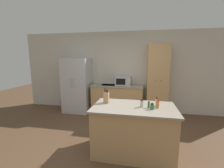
# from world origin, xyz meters

# --- Properties ---
(ground_plane) EXTENTS (14.00, 14.00, 0.00)m
(ground_plane) POSITION_xyz_m (0.00, 0.00, 0.00)
(ground_plane) COLOR brown
(wall_back) EXTENTS (7.20, 0.06, 2.60)m
(wall_back) POSITION_xyz_m (0.00, 2.33, 1.30)
(wall_back) COLOR beige
(wall_back) RESTS_ON ground_plane
(refrigerator) EXTENTS (0.85, 0.74, 1.75)m
(refrigerator) POSITION_xyz_m (-1.58, 1.94, 0.88)
(refrigerator) COLOR #B7BABC
(refrigerator) RESTS_ON ground_plane
(back_counter) EXTENTS (1.63, 0.62, 0.91)m
(back_counter) POSITION_xyz_m (-0.26, 2.01, 0.46)
(back_counter) COLOR tan
(back_counter) RESTS_ON ground_plane
(pantry_cabinet) EXTENTS (0.61, 0.52, 2.17)m
(pantry_cabinet) POSITION_xyz_m (0.96, 2.05, 1.09)
(pantry_cabinet) COLOR tan
(pantry_cabinet) RESTS_ON ground_plane
(kitchen_island) EXTENTS (1.48, 0.87, 0.90)m
(kitchen_island) POSITION_xyz_m (0.37, 0.01, 0.45)
(kitchen_island) COLOR tan
(kitchen_island) RESTS_ON ground_plane
(microwave) EXTENTS (0.48, 0.39, 0.27)m
(microwave) POSITION_xyz_m (-0.08, 2.09, 1.05)
(microwave) COLOR #B2B5B7
(microwave) RESTS_ON back_counter
(knife_block) EXTENTS (0.10, 0.09, 0.29)m
(knife_block) POSITION_xyz_m (-0.17, 0.13, 1.00)
(knife_block) COLOR tan
(knife_block) RESTS_ON kitchen_island
(spice_bottle_tall_dark) EXTENTS (0.06, 0.06, 0.14)m
(spice_bottle_tall_dark) POSITION_xyz_m (0.50, 0.01, 0.97)
(spice_bottle_tall_dark) COLOR beige
(spice_bottle_tall_dark) RESTS_ON kitchen_island
(spice_bottle_short_red) EXTENTS (0.04, 0.04, 0.16)m
(spice_bottle_short_red) POSITION_xyz_m (0.78, -0.00, 0.97)
(spice_bottle_short_red) COLOR orange
(spice_bottle_short_red) RESTS_ON kitchen_island
(spice_bottle_amber_oil) EXTENTS (0.06, 0.06, 0.11)m
(spice_bottle_amber_oil) POSITION_xyz_m (0.68, -0.09, 0.95)
(spice_bottle_amber_oil) COLOR #337033
(spice_bottle_amber_oil) RESTS_ON kitchen_island
(spice_bottle_green_herb) EXTENTS (0.04, 0.04, 0.12)m
(spice_bottle_green_herb) POSITION_xyz_m (0.62, -0.03, 0.96)
(spice_bottle_green_herb) COLOR #337033
(spice_bottle_green_herb) RESTS_ON kitchen_island
(spice_bottle_pale_salt) EXTENTS (0.04, 0.04, 0.17)m
(spice_bottle_pale_salt) POSITION_xyz_m (0.76, 0.11, 0.98)
(spice_bottle_pale_salt) COLOR beige
(spice_bottle_pale_salt) RESTS_ON kitchen_island
(spice_bottle_orange_cap) EXTENTS (0.04, 0.04, 0.09)m
(spice_bottle_orange_cap) POSITION_xyz_m (0.77, 0.05, 0.94)
(spice_bottle_orange_cap) COLOR beige
(spice_bottle_orange_cap) RESTS_ON kitchen_island
(fire_extinguisher) EXTENTS (0.12, 0.12, 0.38)m
(fire_extinguisher) POSITION_xyz_m (-2.21, 2.03, 0.17)
(fire_extinguisher) COLOR red
(fire_extinguisher) RESTS_ON ground_plane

